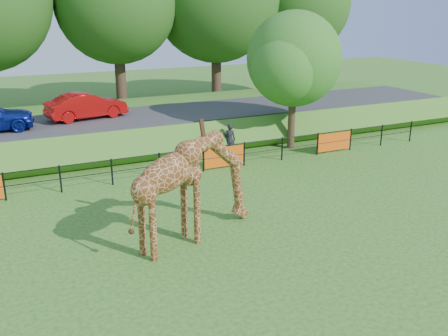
# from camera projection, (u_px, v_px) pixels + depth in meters

# --- Properties ---
(ground) EXTENTS (90.00, 90.00, 0.00)m
(ground) POSITION_uv_depth(u_px,v_px,m) (249.00, 261.00, 14.15)
(ground) COLOR #295B16
(ground) RESTS_ON ground
(giraffe) EXTENTS (4.67, 2.34, 3.32)m
(giraffe) POSITION_uv_depth(u_px,v_px,m) (194.00, 188.00, 15.05)
(giraffe) COLOR #5E3113
(giraffe) RESTS_ON ground
(perimeter_fence) EXTENTS (28.07, 0.10, 1.10)m
(perimeter_fence) POSITION_uv_depth(u_px,v_px,m) (159.00, 165.00, 20.86)
(perimeter_fence) COLOR black
(perimeter_fence) RESTS_ON ground
(embankment) EXTENTS (40.00, 9.00, 1.30)m
(embankment) POSITION_uv_depth(u_px,v_px,m) (116.00, 126.00, 27.27)
(embankment) COLOR #295B16
(embankment) RESTS_ON ground
(road) EXTENTS (40.00, 5.00, 0.12)m
(road) POSITION_uv_depth(u_px,v_px,m) (122.00, 119.00, 25.76)
(road) COLOR #303033
(road) RESTS_ON embankment
(car_red) EXTENTS (4.22, 2.18, 1.32)m
(car_red) POSITION_uv_depth(u_px,v_px,m) (86.00, 106.00, 25.30)
(car_red) COLOR #BB0D0D
(car_red) RESTS_ON road
(visitor) EXTENTS (0.66, 0.56, 1.55)m
(visitor) POSITION_uv_depth(u_px,v_px,m) (230.00, 140.00, 24.02)
(visitor) COLOR black
(visitor) RESTS_ON ground
(tree_east) EXTENTS (5.40, 4.71, 6.76)m
(tree_east) POSITION_uv_depth(u_px,v_px,m) (295.00, 63.00, 24.19)
(tree_east) COLOR #382619
(tree_east) RESTS_ON ground
(bg_tree_line) EXTENTS (37.30, 8.80, 11.82)m
(bg_tree_line) POSITION_uv_depth(u_px,v_px,m) (114.00, 1.00, 31.60)
(bg_tree_line) COLOR #382619
(bg_tree_line) RESTS_ON ground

